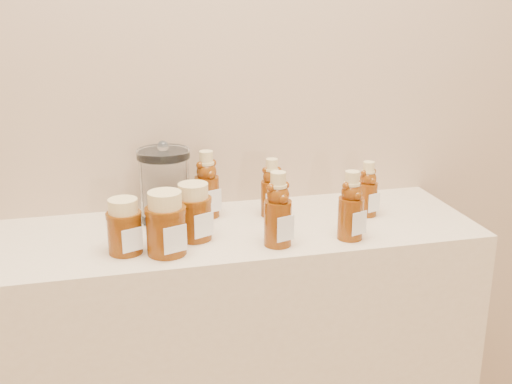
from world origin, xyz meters
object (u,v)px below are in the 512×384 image
object	(u,v)px
bear_bottle_front_left	(278,204)
glass_canister	(165,183)
honey_jar_left	(124,226)
bear_bottle_back_left	(207,180)

from	to	relation	value
bear_bottle_front_left	glass_canister	xyz separation A→B (m)	(-0.23, 0.22, 0.00)
honey_jar_left	glass_canister	world-z (taller)	glass_canister
honey_jar_left	glass_canister	xyz separation A→B (m)	(0.11, 0.18, 0.04)
bear_bottle_front_left	glass_canister	size ratio (longest dim) A/B	0.98
bear_bottle_back_left	glass_canister	bearing A→B (deg)	163.10
bear_bottle_back_left	glass_canister	xyz separation A→B (m)	(-0.11, -0.01, 0.00)
bear_bottle_back_left	glass_canister	world-z (taller)	glass_canister
bear_bottle_front_left	honey_jar_left	world-z (taller)	bear_bottle_front_left
bear_bottle_back_left	glass_canister	distance (m)	0.11
bear_bottle_front_left	honey_jar_left	distance (m)	0.35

